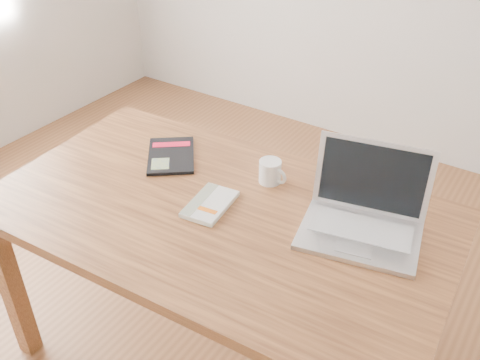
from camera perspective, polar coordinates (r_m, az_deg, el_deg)
The scene contains 6 objects.
room at distance 1.65m, azimuth -11.08°, elevation 16.83°, with size 4.04×4.04×2.70m.
desk at distance 1.84m, azimuth -2.34°, elevation -5.29°, with size 1.58×0.96×0.75m.
white_guidebook at distance 1.79m, azimuth -3.23°, elevation -2.57°, with size 0.15×0.21×0.02m.
black_guidebook at distance 2.07m, azimuth -7.37°, elevation 2.62°, with size 0.30×0.31×0.01m.
laptop at distance 1.71m, azimuth 13.08°, elevation -3.61°, with size 0.42×0.37×0.26m.
coffee_mug at distance 1.89m, azimuth 3.29°, elevation 0.93°, with size 0.11×0.08×0.08m.
Camera 1 is at (1.04, -1.12, 1.83)m, focal length 40.00 mm.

